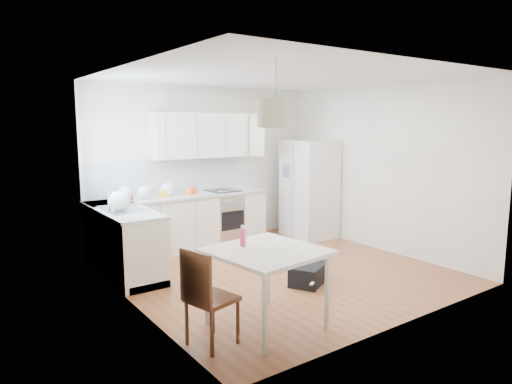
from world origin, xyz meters
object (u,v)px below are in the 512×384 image
Objects in this scene: refrigerator at (310,189)px; dining_chair at (212,296)px; dining_table at (267,258)px; gym_bag at (308,274)px.

dining_chair is (-3.57, -2.62, -0.41)m from refrigerator.
dining_chair reaches higher than dining_table.
refrigerator is 2.67m from gym_bag.
refrigerator is 3.17× the size of gym_bag.
refrigerator is 1.86× the size of dining_chair.
refrigerator is at bearing 34.85° from dining_table.
dining_table is 0.70m from dining_chair.
dining_table is at bearing -12.16° from dining_chair.
refrigerator reaches higher than gym_bag.
refrigerator is 4.44m from dining_chair.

